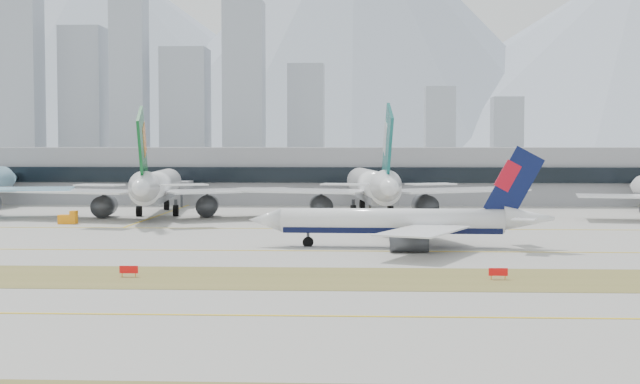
{
  "coord_description": "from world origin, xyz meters",
  "views": [
    {
      "loc": [
        12.17,
        -135.2,
        15.54
      ],
      "look_at": [
        5.06,
        18.0,
        7.5
      ],
      "focal_mm": 50.0,
      "sensor_mm": 36.0,
      "label": 1
    }
  ],
  "objects_px": {
    "widebody_cathay": "(373,188)",
    "terminal": "(318,174)",
    "widebody_eva": "(157,188)",
    "taxiing_airliner": "(403,222)"
  },
  "relations": [
    {
      "from": "widebody_eva",
      "to": "terminal",
      "type": "relative_size",
      "value": 0.23
    },
    {
      "from": "widebody_eva",
      "to": "terminal",
      "type": "xyz_separation_m",
      "value": [
        32.44,
        58.05,
        1.28
      ]
    },
    {
      "from": "widebody_cathay",
      "to": "taxiing_airliner",
      "type": "bearing_deg",
      "value": 177.67
    },
    {
      "from": "terminal",
      "to": "taxiing_airliner",
      "type": "bearing_deg",
      "value": -80.76
    },
    {
      "from": "widebody_cathay",
      "to": "terminal",
      "type": "distance_m",
      "value": 58.22
    },
    {
      "from": "taxiing_airliner",
      "to": "widebody_eva",
      "type": "relative_size",
      "value": 0.71
    },
    {
      "from": "widebody_eva",
      "to": "terminal",
      "type": "distance_m",
      "value": 66.51
    },
    {
      "from": "widebody_cathay",
      "to": "terminal",
      "type": "xyz_separation_m",
      "value": [
        -14.64,
        56.34,
        1.14
      ]
    },
    {
      "from": "taxiing_airliner",
      "to": "widebody_cathay",
      "type": "height_order",
      "value": "widebody_cathay"
    },
    {
      "from": "taxiing_airliner",
      "to": "terminal",
      "type": "bearing_deg",
      "value": -79.27
    }
  ]
}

